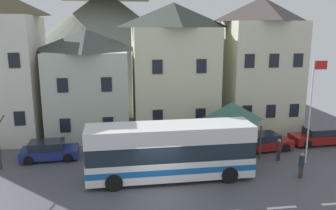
{
  "coord_description": "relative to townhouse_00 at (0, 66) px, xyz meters",
  "views": [
    {
      "loc": [
        -2.04,
        -17.6,
        9.04
      ],
      "look_at": [
        1.11,
        5.14,
        3.94
      ],
      "focal_mm": 37.4,
      "sensor_mm": 36.0,
      "label": 1
    }
  ],
  "objects": [
    {
      "name": "pedestrian_00",
      "position": [
        20.43,
        -11.07,
        -5.18
      ],
      "size": [
        0.34,
        0.32,
        1.6
      ],
      "color": "#38332D",
      "rests_on": "ground_plane"
    },
    {
      "name": "parked_car_02",
      "position": [
        20.08,
        -6.0,
        -5.4
      ],
      "size": [
        4.44,
        2.39,
        1.27
      ],
      "rotation": [
        0.0,
        0.0,
        0.15
      ],
      "color": "maroon",
      "rests_on": "ground_plane"
    },
    {
      "name": "flagpole",
      "position": [
        22.05,
        -8.87,
        -1.96
      ],
      "size": [
        0.95,
        0.1,
        7.02
      ],
      "color": "silver",
      "rests_on": "ground_plane"
    },
    {
      "name": "transit_bus",
      "position": [
        12.46,
        -10.07,
        -4.32
      ],
      "size": [
        10.07,
        2.76,
        3.39
      ],
      "rotation": [
        0.0,
        0.0,
        0.02
      ],
      "color": "white",
      "rests_on": "ground_plane"
    },
    {
      "name": "townhouse_03",
      "position": [
        21.85,
        -0.2,
        -0.24
      ],
      "size": [
        6.13,
        6.07,
        11.58
      ],
      "color": "beige",
      "rests_on": "ground_plane"
    },
    {
      "name": "hilltop_castle",
      "position": [
        7.87,
        20.08,
        1.54
      ],
      "size": [
        37.57,
        37.57,
        23.45
      ],
      "color": "slate",
      "rests_on": "ground_plane"
    },
    {
      "name": "ground_plane",
      "position": [
        11.64,
        -12.21,
        -6.06
      ],
      "size": [
        40.0,
        60.0,
        0.07
      ],
      "color": "#4B4C53"
    },
    {
      "name": "townhouse_00",
      "position": [
        0.0,
        0.0,
        0.0
      ],
      "size": [
        6.2,
        6.48,
        12.06
      ],
      "color": "silver",
      "rests_on": "ground_plane"
    },
    {
      "name": "bus_shelter",
      "position": [
        17.53,
        -6.02,
        -2.96
      ],
      "size": [
        3.6,
        3.6,
        3.78
      ],
      "color": "#473D33",
      "rests_on": "ground_plane"
    },
    {
      "name": "pedestrian_01",
      "position": [
        20.31,
        -8.21,
        -5.11
      ],
      "size": [
        0.33,
        0.33,
        1.56
      ],
      "color": "#2D2D38",
      "rests_on": "ground_plane"
    },
    {
      "name": "townhouse_02",
      "position": [
        14.19,
        -0.11,
        -0.5
      ],
      "size": [
        6.9,
        6.27,
        11.06
      ],
      "color": "beige",
      "rests_on": "ground_plane"
    },
    {
      "name": "pedestrian_02",
      "position": [
        17.55,
        -8.33,
        -5.06
      ],
      "size": [
        0.33,
        0.33,
        1.62
      ],
      "color": "#38332D",
      "rests_on": "ground_plane"
    },
    {
      "name": "public_bench",
      "position": [
        19.83,
        -3.86,
        -5.55
      ],
      "size": [
        1.77,
        0.48,
        0.87
      ],
      "color": "brown",
      "rests_on": "ground_plane"
    },
    {
      "name": "parked_car_03",
      "position": [
        4.53,
        -5.73,
        -5.39
      ],
      "size": [
        3.94,
        2.07,
        1.31
      ],
      "rotation": [
        0.0,
        0.0,
        0.05
      ],
      "color": "navy",
      "rests_on": "ground_plane"
    },
    {
      "name": "townhouse_01",
      "position": [
        6.96,
        -0.16,
        -1.58
      ],
      "size": [
        6.47,
        6.15,
        8.9
      ],
      "color": "beige",
      "rests_on": "ground_plane"
    },
    {
      "name": "parked_car_01",
      "position": [
        25.17,
        -5.28,
        -5.38
      ],
      "size": [
        4.65,
        1.99,
        1.33
      ],
      "rotation": [
        0.0,
        0.0,
        3.18
      ],
      "color": "maroon",
      "rests_on": "ground_plane"
    }
  ]
}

